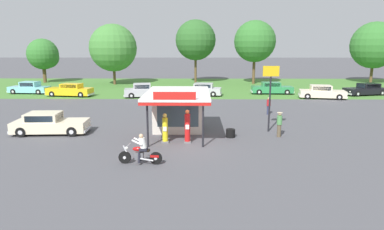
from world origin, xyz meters
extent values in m
plane|color=#4C4C51|center=(0.00, 0.00, 0.00)|extent=(300.00, 300.00, 0.00)
cube|color=#477A33|center=(0.00, 30.00, 0.00)|extent=(120.00, 24.00, 0.01)
cube|color=beige|center=(-0.87, 4.07, 1.37)|extent=(3.46, 3.01, 2.74)
cube|color=#384C56|center=(-0.87, 2.59, 1.42)|extent=(2.77, 0.05, 1.75)
cube|color=silver|center=(-0.87, 2.61, 2.82)|extent=(4.16, 6.44, 0.16)
cube|color=red|center=(-0.87, 2.61, 2.64)|extent=(4.16, 6.44, 0.18)
cube|color=red|center=(-0.87, -0.58, 3.12)|extent=(2.42, 0.08, 0.44)
cylinder|color=black|center=(0.75, -0.21, 1.37)|extent=(0.12, 0.12, 2.74)
cylinder|color=black|center=(-2.50, -0.21, 1.37)|extent=(0.12, 0.12, 2.74)
cube|color=slate|center=(-1.56, 0.70, 0.05)|extent=(0.44, 0.44, 0.10)
cylinder|color=yellow|center=(-1.56, 0.70, 0.83)|extent=(0.34, 0.34, 1.47)
cube|color=white|center=(-1.56, 0.52, 0.91)|extent=(0.22, 0.02, 0.28)
sphere|color=#EACC4C|center=(-1.56, 0.70, 1.71)|extent=(0.26, 0.26, 0.26)
cube|color=slate|center=(-0.19, 0.70, 0.05)|extent=(0.44, 0.44, 0.10)
cylinder|color=red|center=(-0.19, 0.70, 0.95)|extent=(0.34, 0.34, 1.70)
cube|color=white|center=(-0.19, 0.52, 1.03)|extent=(0.22, 0.02, 0.28)
sphere|color=orange|center=(-0.19, 0.70, 1.94)|extent=(0.26, 0.26, 0.26)
cylinder|color=black|center=(-3.28, -3.11, 0.32)|extent=(0.65, 0.15, 0.64)
cylinder|color=silver|center=(-3.28, -3.11, 0.32)|extent=(0.17, 0.13, 0.16)
cylinder|color=black|center=(-1.68, -3.24, 0.32)|extent=(0.65, 0.15, 0.64)
cylinder|color=silver|center=(-1.68, -3.24, 0.32)|extent=(0.17, 0.13, 0.16)
ellipsoid|color=#B21414|center=(-2.58, -3.17, 0.78)|extent=(0.58, 0.28, 0.24)
cube|color=#59595E|center=(-2.53, -3.17, 0.42)|extent=(0.46, 0.27, 0.36)
cube|color=black|center=(-2.23, -3.19, 0.72)|extent=(0.50, 0.30, 0.10)
cylinder|color=silver|center=(-3.18, -3.12, 0.60)|extent=(0.37, 0.10, 0.71)
cylinder|color=silver|center=(-3.06, -3.13, 0.98)|extent=(0.09, 0.70, 0.04)
sphere|color=silver|center=(-3.16, -3.12, 0.82)|extent=(0.16, 0.16, 0.16)
cube|color=#B21414|center=(-1.73, -3.23, 0.44)|extent=(0.45, 0.21, 0.12)
cylinder|color=silver|center=(-2.14, -3.34, 0.28)|extent=(0.71, 0.13, 0.18)
cube|color=black|center=(-2.30, -3.19, 0.78)|extent=(0.42, 0.37, 0.14)
cylinder|color=black|center=(-2.51, -3.33, 0.38)|extent=(0.14, 0.24, 0.56)
cylinder|color=black|center=(-2.49, -3.01, 0.38)|extent=(0.14, 0.24, 0.56)
cylinder|color=white|center=(-2.34, -3.19, 1.09)|extent=(0.43, 0.35, 0.60)
sphere|color=tan|center=(-2.40, -3.18, 1.47)|extent=(0.22, 0.22, 0.22)
cylinder|color=white|center=(-2.60, -3.37, 1.18)|extent=(0.54, 0.13, 0.31)
cylinder|color=white|center=(-2.57, -2.97, 1.18)|extent=(0.54, 0.13, 0.31)
cube|color=beige|center=(-9.55, 2.84, 0.54)|extent=(4.95, 2.20, 0.72)
cube|color=beige|center=(-10.00, 2.81, 1.17)|extent=(2.23, 1.82, 0.55)
cube|color=#283847|center=(-8.95, 2.87, 1.17)|extent=(0.12, 1.51, 0.44)
cube|color=#283847|center=(-10.05, 3.65, 1.17)|extent=(1.82, 0.13, 0.42)
cube|color=#283847|center=(-9.96, 1.97, 1.17)|extent=(1.82, 0.13, 0.42)
cube|color=silver|center=(-7.10, 2.97, 0.30)|extent=(0.22, 1.85, 0.18)
cube|color=silver|center=(-12.00, 2.70, 0.30)|extent=(0.22, 1.85, 0.18)
sphere|color=white|center=(-7.12, 3.59, 0.57)|extent=(0.18, 0.18, 0.18)
sphere|color=white|center=(-7.06, 2.35, 0.57)|extent=(0.18, 0.18, 0.18)
cylinder|color=black|center=(-7.95, 3.84, 0.33)|extent=(0.67, 0.24, 0.66)
cylinder|color=silver|center=(-7.95, 3.84, 0.33)|extent=(0.31, 0.24, 0.30)
cylinder|color=black|center=(-7.85, 2.02, 0.33)|extent=(0.67, 0.24, 0.66)
cylinder|color=silver|center=(-7.85, 2.02, 0.33)|extent=(0.31, 0.24, 0.30)
cylinder|color=black|center=(-11.24, 3.66, 0.33)|extent=(0.67, 0.24, 0.66)
cylinder|color=silver|center=(-11.24, 3.66, 0.33)|extent=(0.31, 0.24, 0.30)
cylinder|color=black|center=(-11.14, 1.84, 0.33)|extent=(0.67, 0.24, 0.66)
cylinder|color=silver|center=(-11.14, 1.84, 0.33)|extent=(0.31, 0.24, 0.30)
cube|color=#B7B7BC|center=(0.77, 20.84, 0.56)|extent=(5.31, 2.57, 0.77)
cube|color=#B7B7BC|center=(1.23, 20.77, 1.22)|extent=(2.42, 1.91, 0.54)
cube|color=#283847|center=(0.17, 20.94, 1.22)|extent=(0.26, 1.40, 0.44)
cube|color=#283847|center=(1.11, 20.00, 1.22)|extent=(1.86, 0.32, 0.41)
cube|color=#283847|center=(1.35, 21.54, 1.22)|extent=(1.86, 0.32, 0.41)
cube|color=silver|center=(-1.78, 21.24, 0.30)|extent=(0.38, 1.72, 0.18)
cube|color=silver|center=(3.31, 20.45, 0.30)|extent=(0.38, 1.72, 0.18)
sphere|color=white|center=(-1.88, 20.67, 0.60)|extent=(0.18, 0.18, 0.18)
sphere|color=white|center=(-1.70, 21.81, 0.60)|extent=(0.18, 0.18, 0.18)
cylinder|color=black|center=(-1.07, 20.27, 0.33)|extent=(0.68, 0.30, 0.66)
cylinder|color=silver|center=(-1.07, 20.27, 0.33)|extent=(0.33, 0.26, 0.30)
cylinder|color=black|center=(-0.81, 21.95, 0.33)|extent=(0.68, 0.30, 0.66)
cylinder|color=silver|center=(-0.81, 21.95, 0.33)|extent=(0.33, 0.26, 0.30)
cylinder|color=black|center=(2.35, 19.74, 0.33)|extent=(0.68, 0.30, 0.66)
cylinder|color=silver|center=(2.35, 19.74, 0.33)|extent=(0.33, 0.26, 0.30)
cylinder|color=black|center=(2.61, 21.42, 0.33)|extent=(0.68, 0.30, 0.66)
cylinder|color=silver|center=(2.61, 21.42, 0.33)|extent=(0.33, 0.26, 0.30)
cube|color=gold|center=(-14.63, 20.14, 0.58)|extent=(5.49, 2.51, 0.81)
cube|color=gold|center=(-14.36, 20.10, 1.25)|extent=(2.46, 1.86, 0.52)
cube|color=#283847|center=(-15.46, 20.26, 1.25)|extent=(0.24, 1.37, 0.41)
cube|color=#283847|center=(-14.47, 19.35, 1.25)|extent=(1.91, 0.31, 0.39)
cube|color=#283847|center=(-14.25, 20.85, 1.25)|extent=(1.91, 0.31, 0.39)
cube|color=silver|center=(-17.27, 20.53, 0.30)|extent=(0.36, 1.67, 0.18)
cube|color=silver|center=(-11.98, 19.75, 0.30)|extent=(0.36, 1.67, 0.18)
sphere|color=white|center=(-17.36, 19.97, 0.63)|extent=(0.18, 0.18, 0.18)
sphere|color=white|center=(-17.20, 21.09, 0.63)|extent=(0.18, 0.18, 0.18)
cylinder|color=black|center=(-16.52, 19.59, 0.33)|extent=(0.68, 0.29, 0.66)
cylinder|color=silver|center=(-16.52, 19.59, 0.33)|extent=(0.33, 0.26, 0.30)
cylinder|color=black|center=(-16.29, 21.21, 0.33)|extent=(0.68, 0.29, 0.66)
cylinder|color=silver|center=(-16.29, 21.21, 0.33)|extent=(0.33, 0.26, 0.30)
cylinder|color=black|center=(-12.97, 19.07, 0.33)|extent=(0.68, 0.29, 0.66)
cylinder|color=silver|center=(-12.97, 19.07, 0.33)|extent=(0.33, 0.26, 0.30)
cylinder|color=black|center=(-12.73, 20.69, 0.33)|extent=(0.68, 0.29, 0.66)
cylinder|color=silver|center=(-12.73, 20.69, 0.33)|extent=(0.33, 0.26, 0.30)
cube|color=#2D844C|center=(9.77, 22.41, 0.56)|extent=(5.03, 1.91, 0.75)
cube|color=#2D844C|center=(9.63, 22.42, 1.19)|extent=(2.24, 1.61, 0.51)
cube|color=#283847|center=(10.71, 22.38, 1.19)|extent=(0.08, 1.37, 0.41)
cube|color=#283847|center=(9.65, 23.17, 1.19)|extent=(1.87, 0.09, 0.39)
cube|color=#283847|center=(9.61, 21.66, 1.19)|extent=(1.87, 0.09, 0.39)
cube|color=silver|center=(12.28, 22.33, 0.30)|extent=(0.17, 1.67, 0.18)
cube|color=silver|center=(7.25, 22.49, 0.30)|extent=(0.17, 1.67, 0.18)
sphere|color=white|center=(12.31, 22.89, 0.59)|extent=(0.18, 0.18, 0.18)
sphere|color=white|center=(12.28, 21.77, 0.59)|extent=(0.18, 0.18, 0.18)
cylinder|color=black|center=(11.48, 23.18, 0.33)|extent=(0.67, 0.22, 0.66)
cylinder|color=silver|center=(11.48, 23.18, 0.33)|extent=(0.30, 0.23, 0.30)
cylinder|color=black|center=(11.43, 21.54, 0.33)|extent=(0.67, 0.22, 0.66)
cylinder|color=silver|center=(11.43, 21.54, 0.33)|extent=(0.30, 0.23, 0.30)
cylinder|color=black|center=(8.10, 23.28, 0.33)|extent=(0.67, 0.22, 0.66)
cylinder|color=silver|center=(8.10, 23.28, 0.33)|extent=(0.30, 0.23, 0.30)
cylinder|color=black|center=(8.05, 21.65, 0.33)|extent=(0.67, 0.22, 0.66)
cylinder|color=silver|center=(8.05, 21.65, 0.33)|extent=(0.30, 0.23, 0.30)
cube|color=black|center=(20.77, 21.43, 0.53)|extent=(5.28, 3.01, 0.70)
cube|color=black|center=(21.21, 21.54, 1.16)|extent=(2.51, 2.11, 0.55)
cube|color=#283847|center=(20.17, 21.28, 1.16)|extent=(0.39, 1.41, 0.44)
cube|color=#283847|center=(21.41, 20.76, 1.16)|extent=(1.80, 0.48, 0.42)
cube|color=#283847|center=(21.01, 22.31, 1.16)|extent=(1.80, 0.48, 0.42)
cube|color=silver|center=(18.32, 20.81, 0.30)|extent=(0.55, 1.73, 0.18)
cube|color=silver|center=(23.21, 22.04, 0.30)|extent=(0.55, 1.73, 0.18)
sphere|color=white|center=(18.46, 20.23, 0.57)|extent=(0.18, 0.18, 0.18)
sphere|color=white|center=(18.17, 21.38, 0.57)|extent=(0.18, 0.18, 0.18)
cylinder|color=black|center=(19.34, 20.17, 0.33)|extent=(0.69, 0.36, 0.66)
cylinder|color=silver|center=(19.34, 20.17, 0.33)|extent=(0.34, 0.29, 0.30)
cylinder|color=black|center=(18.91, 21.85, 0.33)|extent=(0.69, 0.36, 0.66)
cylinder|color=silver|center=(18.91, 21.85, 0.33)|extent=(0.34, 0.29, 0.30)
cylinder|color=black|center=(22.62, 21.00, 0.33)|extent=(0.69, 0.36, 0.66)
cylinder|color=silver|center=(22.62, 21.00, 0.33)|extent=(0.34, 0.29, 0.30)
cylinder|color=black|center=(22.19, 22.68, 0.33)|extent=(0.69, 0.36, 0.66)
cylinder|color=silver|center=(22.19, 22.68, 0.33)|extent=(0.34, 0.29, 0.30)
cube|color=#7AC6D1|center=(-20.50, 22.35, 0.53)|extent=(4.98, 2.22, 0.71)
cube|color=#7AC6D1|center=(-20.37, 22.34, 1.19)|extent=(2.18, 1.76, 0.62)
cube|color=#283847|center=(-21.37, 22.43, 1.19)|extent=(0.17, 1.39, 0.49)
cube|color=#283847|center=(-20.44, 21.57, 1.19)|extent=(1.74, 0.19, 0.47)
cube|color=#283847|center=(-20.30, 23.11, 1.19)|extent=(1.74, 0.19, 0.47)
cube|color=silver|center=(-22.94, 22.58, 0.30)|extent=(0.27, 1.71, 0.18)
cube|color=silver|center=(-18.06, 22.13, 0.30)|extent=(0.27, 1.71, 0.18)
sphere|color=white|center=(-23.00, 22.01, 0.57)|extent=(0.18, 0.18, 0.18)
sphere|color=white|center=(-22.89, 23.15, 0.57)|extent=(0.18, 0.18, 0.18)
cylinder|color=black|center=(-22.21, 21.67, 0.33)|extent=(0.68, 0.26, 0.66)
cylinder|color=silver|center=(-22.21, 21.67, 0.33)|extent=(0.32, 0.25, 0.30)
cylinder|color=black|center=(-22.06, 23.34, 0.33)|extent=(0.68, 0.26, 0.66)
cylinder|color=silver|center=(-22.06, 23.34, 0.33)|extent=(0.32, 0.25, 0.30)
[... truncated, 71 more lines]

